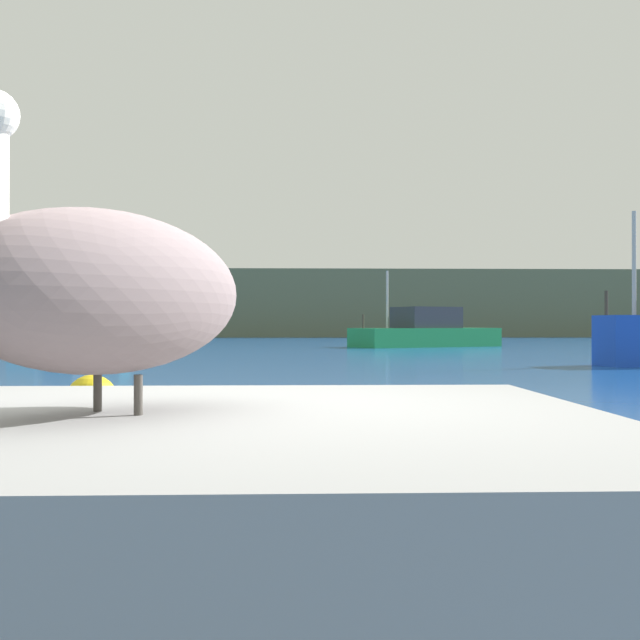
{
  "coord_description": "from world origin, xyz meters",
  "views": [
    {
      "loc": [
        0.26,
        -3.26,
        1.21
      ],
      "look_at": [
        1.01,
        17.63,
        1.31
      ],
      "focal_mm": 44.87,
      "sensor_mm": 36.0,
      "label": 1
    }
  ],
  "objects_px": {
    "mooring_buoy": "(92,401)",
    "pelican": "(102,290)",
    "fishing_boat_green": "(426,332)",
    "fishing_boat_teal": "(68,330)"
  },
  "relations": [
    {
      "from": "pelican",
      "to": "fishing_boat_green",
      "type": "xyz_separation_m",
      "value": [
        7.73,
        39.11,
        -0.54
      ]
    },
    {
      "from": "fishing_boat_teal",
      "to": "mooring_buoy",
      "type": "distance_m",
      "value": 31.42
    },
    {
      "from": "fishing_boat_green",
      "to": "mooring_buoy",
      "type": "relative_size",
      "value": 13.69
    },
    {
      "from": "mooring_buoy",
      "to": "pelican",
      "type": "bearing_deg",
      "value": -75.82
    },
    {
      "from": "fishing_boat_teal",
      "to": "fishing_boat_green",
      "type": "bearing_deg",
      "value": -167.06
    },
    {
      "from": "pelican",
      "to": "fishing_boat_green",
      "type": "height_order",
      "value": "fishing_boat_green"
    },
    {
      "from": "pelican",
      "to": "fishing_boat_teal",
      "type": "height_order",
      "value": "fishing_boat_teal"
    },
    {
      "from": "pelican",
      "to": "fishing_boat_green",
      "type": "bearing_deg",
      "value": -154.28
    },
    {
      "from": "fishing_boat_teal",
      "to": "mooring_buoy",
      "type": "xyz_separation_m",
      "value": [
        8.62,
        -30.21,
        -0.6
      ]
    },
    {
      "from": "fishing_boat_green",
      "to": "mooring_buoy",
      "type": "distance_m",
      "value": 33.74
    }
  ]
}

